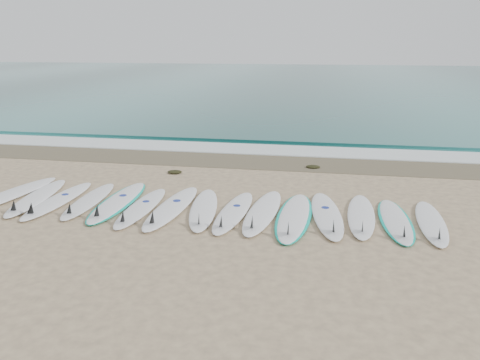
# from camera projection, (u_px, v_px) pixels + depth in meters

# --- Properties ---
(ground) EXTENTS (120.00, 120.00, 0.00)m
(ground) POSITION_uv_depth(u_px,v_px,m) (202.00, 211.00, 9.27)
(ground) COLOR tan
(ocean) EXTENTS (120.00, 55.00, 0.03)m
(ocean) POSITION_uv_depth(u_px,v_px,m) (298.00, 80.00, 39.93)
(ocean) COLOR #1F6461
(ocean) RESTS_ON ground
(wet_sand_band) EXTENTS (120.00, 1.80, 0.01)m
(wet_sand_band) POSITION_uv_depth(u_px,v_px,m) (239.00, 160.00, 13.14)
(wet_sand_band) COLOR brown
(wet_sand_band) RESTS_ON ground
(foam_band) EXTENTS (120.00, 1.40, 0.04)m
(foam_band) POSITION_uv_depth(u_px,v_px,m) (247.00, 149.00, 14.46)
(foam_band) COLOR silver
(foam_band) RESTS_ON ground
(wave_crest) EXTENTS (120.00, 1.00, 0.10)m
(wave_crest) POSITION_uv_depth(u_px,v_px,m) (254.00, 138.00, 15.86)
(wave_crest) COLOR #1F6461
(wave_crest) RESTS_ON ground
(surfboard_0) EXTENTS (1.05, 2.94, 0.37)m
(surfboard_0) POSITION_uv_depth(u_px,v_px,m) (5.00, 196.00, 9.95)
(surfboard_0) COLOR white
(surfboard_0) RESTS_ON ground
(surfboard_1) EXTENTS (0.83, 2.60, 0.33)m
(surfboard_1) POSITION_uv_depth(u_px,v_px,m) (36.00, 198.00, 9.87)
(surfboard_1) COLOR white
(surfboard_1) RESTS_ON ground
(surfboard_2) EXTENTS (0.58, 2.54, 0.32)m
(surfboard_2) POSITION_uv_depth(u_px,v_px,m) (57.00, 200.00, 9.69)
(surfboard_2) COLOR white
(surfboard_2) RESTS_ON ground
(surfboard_3) EXTENTS (0.63, 2.42, 0.31)m
(surfboard_3) POSITION_uv_depth(u_px,v_px,m) (88.00, 201.00, 9.68)
(surfboard_3) COLOR silver
(surfboard_3) RESTS_ON ground
(surfboard_4) EXTENTS (0.70, 2.68, 0.34)m
(surfboard_4) POSITION_uv_depth(u_px,v_px,m) (117.00, 202.00, 9.63)
(surfboard_4) COLOR white
(surfboard_4) RESTS_ON ground
(surfboard_5) EXTENTS (0.52, 2.44, 0.31)m
(surfboard_5) POSITION_uv_depth(u_px,v_px,m) (140.00, 208.00, 9.28)
(surfboard_5) COLOR white
(surfboard_5) RESTS_ON ground
(surfboard_6) EXTENTS (0.69, 2.71, 0.34)m
(surfboard_6) POSITION_uv_depth(u_px,v_px,m) (171.00, 208.00, 9.26)
(surfboard_6) COLOR white
(surfboard_6) RESTS_ON ground
(surfboard_7) EXTENTS (0.90, 2.53, 0.32)m
(surfboard_7) POSITION_uv_depth(u_px,v_px,m) (203.00, 209.00, 9.19)
(surfboard_7) COLOR white
(surfboard_7) RESTS_ON ground
(surfboard_8) EXTENTS (0.67, 2.47, 0.31)m
(surfboard_8) POSITION_uv_depth(u_px,v_px,m) (233.00, 212.00, 9.03)
(surfboard_8) COLOR white
(surfboard_8) RESTS_ON ground
(surfboard_9) EXTENTS (0.74, 2.65, 0.34)m
(surfboard_9) POSITION_uv_depth(u_px,v_px,m) (262.00, 212.00, 9.03)
(surfboard_9) COLOR white
(surfboard_9) RESTS_ON ground
(surfboard_10) EXTENTS (0.76, 2.71, 0.34)m
(surfboard_10) POSITION_uv_depth(u_px,v_px,m) (294.00, 217.00, 8.82)
(surfboard_10) COLOR white
(surfboard_10) RESTS_ON ground
(surfboard_11) EXTENTS (0.83, 2.64, 0.33)m
(surfboard_11) POSITION_uv_depth(u_px,v_px,m) (327.00, 215.00, 8.88)
(surfboard_11) COLOR white
(surfboard_11) RESTS_ON ground
(surfboard_12) EXTENTS (0.64, 2.49, 0.32)m
(surfboard_12) POSITION_uv_depth(u_px,v_px,m) (361.00, 216.00, 8.85)
(surfboard_12) COLOR white
(surfboard_12) RESTS_ON ground
(surfboard_13) EXTENTS (0.62, 2.37, 0.30)m
(surfboard_13) POSITION_uv_depth(u_px,v_px,m) (396.00, 221.00, 8.64)
(surfboard_13) COLOR silver
(surfboard_13) RESTS_ON ground
(surfboard_14) EXTENTS (0.64, 2.39, 0.30)m
(surfboard_14) POSITION_uv_depth(u_px,v_px,m) (432.00, 223.00, 8.51)
(surfboard_14) COLOR white
(surfboard_14) RESTS_ON ground
(seaweed_near) EXTENTS (0.37, 0.29, 0.07)m
(seaweed_near) POSITION_uv_depth(u_px,v_px,m) (175.00, 172.00, 11.88)
(seaweed_near) COLOR black
(seaweed_near) RESTS_ON ground
(seaweed_far) EXTENTS (0.37, 0.29, 0.07)m
(seaweed_far) POSITION_uv_depth(u_px,v_px,m) (313.00, 167.00, 12.36)
(seaweed_far) COLOR black
(seaweed_far) RESTS_ON ground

